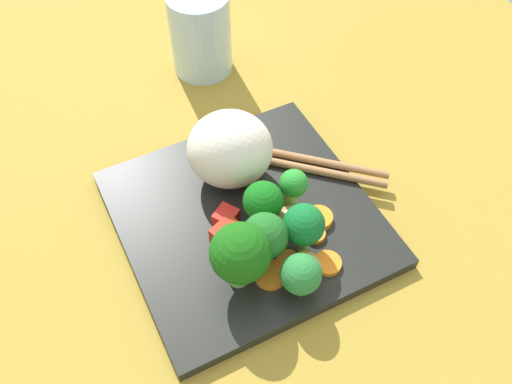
{
  "coord_description": "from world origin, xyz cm",
  "views": [
    {
      "loc": [
        -16.3,
        -30.09,
        48.94
      ],
      "look_at": [
        1.61,
        0.7,
        3.38
      ],
      "focal_mm": 39.03,
      "sensor_mm": 36.0,
      "label": 1
    }
  ],
  "objects": [
    {
      "name": "pepper_chunk_2",
      "position": [
        -2.34,
        -0.0,
        2.32
      ],
      "size": [
        2.99,
        2.94,
        1.89
      ],
      "primitive_type": "cube",
      "rotation": [
        0.0,
        0.0,
        2.1
      ],
      "color": "red",
      "rests_on": "square_plate"
    },
    {
      "name": "broccoli_floret_4",
      "position": [
        -1.17,
        -5.7,
        5.49
      ],
      "size": [
        4.49,
        4.49,
        6.49
      ],
      "color": "#6FA446",
      "rests_on": "square_plate"
    },
    {
      "name": "pepper_chunk_3",
      "position": [
        2.75,
        0.22,
        2.08
      ],
      "size": [
        2.83,
        2.72,
        1.4
      ],
      "primitive_type": "cube",
      "rotation": [
        0.0,
        0.0,
        1.18
      ],
      "color": "red",
      "rests_on": "square_plate"
    },
    {
      "name": "carrot_slice_0",
      "position": [
        3.88,
        -9.37,
        1.67
      ],
      "size": [
        3.84,
        3.84,
        0.59
      ],
      "primitive_type": "cylinder",
      "rotation": [
        0.0,
        0.0,
        5.66
      ],
      "color": "orange",
      "rests_on": "square_plate"
    },
    {
      "name": "carrot_slice_1",
      "position": [
        6.17,
        -4.45,
        1.74
      ],
      "size": [
        4.13,
        4.13,
        0.73
      ],
      "primitive_type": "cylinder",
      "rotation": [
        0.0,
        0.0,
        5.57
      ],
      "color": "orange",
      "rests_on": "square_plate"
    },
    {
      "name": "broccoli_floret_3",
      "position": [
        4.81,
        -1.33,
        4.51
      ],
      "size": [
        2.98,
        2.98,
        5.11
      ],
      "color": "#7EBC4C",
      "rests_on": "square_plate"
    },
    {
      "name": "broccoli_floret_0",
      "position": [
        0.94,
        -1.83,
        5.03
      ],
      "size": [
        4.08,
        4.08,
        5.9
      ],
      "color": "#6FA743",
      "rests_on": "square_plate"
    },
    {
      "name": "drinking_glass",
      "position": [
        7.65,
        25.22,
        5.41
      ],
      "size": [
        7.85,
        7.85,
        10.83
      ],
      "primitive_type": "cylinder",
      "color": "silver",
      "rests_on": "ground_plane"
    },
    {
      "name": "ground_plane",
      "position": [
        0.0,
        0.0,
        -1.0
      ],
      "size": [
        110.0,
        110.0,
        2.0
      ],
      "primitive_type": "cube",
      "color": "olive"
    },
    {
      "name": "chicken_piece_0",
      "position": [
        3.28,
        -3.32,
        2.42
      ],
      "size": [
        3.9,
        3.76,
        2.09
      ],
      "primitive_type": "ellipsoid",
      "rotation": [
        0.0,
        0.0,
        3.53
      ],
      "color": "tan",
      "rests_on": "square_plate"
    },
    {
      "name": "pepper_chunk_1",
      "position": [
        -2.74,
        -4.27,
        2.45
      ],
      "size": [
        3.37,
        3.07,
        2.14
      ],
      "primitive_type": "cube",
      "rotation": [
        0.0,
        0.0,
        3.57
      ],
      "color": "red",
      "rests_on": "square_plate"
    },
    {
      "name": "rice_mound",
      "position": [
        1.21,
        5.47,
        5.66
      ],
      "size": [
        11.86,
        11.51,
        8.57
      ],
      "primitive_type": "ellipsoid",
      "rotation": [
        0.0,
        0.0,
        5.81
      ],
      "color": "white",
      "rests_on": "square_plate"
    },
    {
      "name": "carrot_slice_2",
      "position": [
        0.69,
        -7.15,
        1.69
      ],
      "size": [
        2.78,
        2.78,
        0.62
      ],
      "primitive_type": "cylinder",
      "rotation": [
        0.0,
        0.0,
        2.91
      ],
      "color": "orange",
      "rests_on": "square_plate"
    },
    {
      "name": "carrot_slice_4",
      "position": [
        4.71,
        -5.89,
        1.68
      ],
      "size": [
        3.08,
        3.08,
        0.61
      ],
      "primitive_type": "cylinder",
      "rotation": [
        0.0,
        0.0,
        5.57
      ],
      "color": "orange",
      "rests_on": "square_plate"
    },
    {
      "name": "square_plate",
      "position": [
        0.0,
        0.0,
        0.69
      ],
      "size": [
        27.12,
        27.12,
        1.38
      ],
      "primitive_type": "cube",
      "rotation": [
        0.0,
        0.0,
        -0.06
      ],
      "color": "black",
      "rests_on": "ground_plane"
    },
    {
      "name": "chopstick_pair",
      "position": [
        7.74,
        3.79,
        1.83
      ],
      "size": [
        17.34,
        17.42,
        0.89
      ],
      "rotation": [
        0.0,
        0.0,
        2.35
      ],
      "color": "#9A6C41",
      "rests_on": "square_plate"
    },
    {
      "name": "pepper_chunk_0",
      "position": [
        -3.11,
        -1.95,
        2.35
      ],
      "size": [
        3.6,
        3.52,
        1.93
      ],
      "primitive_type": "cube",
      "rotation": [
        0.0,
        0.0,
        3.45
      ],
      "color": "red",
      "rests_on": "square_plate"
    },
    {
      "name": "broccoli_floret_1",
      "position": [
        2.77,
        -6.35,
        5.2
      ],
      "size": [
        4.13,
        4.13,
        6.14
      ],
      "color": "#619E4E",
      "rests_on": "square_plate"
    },
    {
      "name": "chicken_piece_1",
      "position": [
        1.62,
        -9.02,
        2.61
      ],
      "size": [
        3.15,
        3.8,
        2.46
      ],
      "primitive_type": "ellipsoid",
      "rotation": [
        0.0,
        0.0,
        1.69
      ],
      "color": "#BF8F43",
      "rests_on": "square_plate"
    },
    {
      "name": "broccoli_floret_5",
      "position": [
        -0.12,
        -10.26,
        4.2
      ],
      "size": [
        3.92,
        3.92,
        5.01
      ],
      "color": "#73AE4C",
      "rests_on": "square_plate"
    },
    {
      "name": "carrot_slice_3",
      "position": [
        -1.63,
        -7.67,
        1.73
      ],
      "size": [
        4.46,
        4.46,
        0.7
      ],
      "primitive_type": "cylinder",
      "rotation": [
        0.0,
        0.0,
        2.43
      ],
      "color": "orange",
      "rests_on": "square_plate"
    },
    {
      "name": "broccoli_floret_2",
      "position": [
        -4.24,
        -6.53,
        6.02
      ],
      "size": [
        5.73,
        5.73,
        7.8
      ],
      "color": "#80B64E",
      "rests_on": "square_plate"
    },
    {
      "name": "carrot_slice_5",
      "position": [
        0.37,
        -3.96,
        1.66
      ],
      "size": [
        3.54,
        3.54,
        0.57
      ],
      "primitive_type": "cylinder",
      "rotation": [
        0.0,
        0.0,
        4.9
      ],
      "color": "orange",
      "rests_on": "square_plate"
    }
  ]
}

